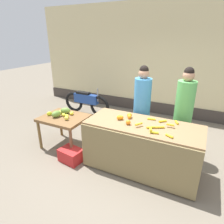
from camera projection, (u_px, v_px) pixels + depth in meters
The scene contains 12 objects.
ground_plane at pixel (123, 162), 3.85m from camera, with size 24.00×24.00×0.00m, color #756B5B.
market_wall_back at pixel (165, 62), 5.72m from camera, with size 8.69×0.23×3.26m.
fruit_stall_counter at pixel (142, 147), 3.52m from camera, with size 2.01×0.86×0.90m.
side_table_wooden at pixel (64, 121), 4.21m from camera, with size 0.95×0.78×0.71m.
banana_bunch_pile at pixel (158, 126), 3.23m from camera, with size 0.65×0.66×0.07m.
orange_pile at pixel (125, 118), 3.51m from camera, with size 0.31×0.38×0.09m.
mango_papaya_pile at pixel (62, 113), 4.21m from camera, with size 0.60×0.47×0.14m.
vendor_woman_blue_shirt at pixel (142, 109), 4.02m from camera, with size 0.34×0.34×1.81m.
vendor_woman_green_shirt at pixel (183, 114), 3.74m from camera, with size 0.34×0.34×1.82m.
parked_motorcycle at pixel (86, 102), 6.07m from camera, with size 1.60×0.18×0.88m.
produce_crate at pixel (71, 155), 3.84m from camera, with size 0.44×0.32×0.26m, color red.
produce_sack at pixel (109, 129), 4.64m from camera, with size 0.36×0.30×0.52m, color tan.
Camera 1 is at (1.23, -2.97, 2.34)m, focal length 31.19 mm.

